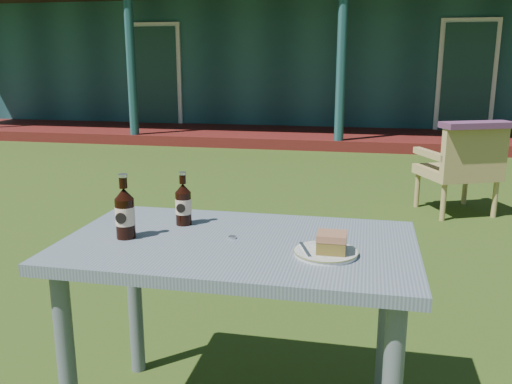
% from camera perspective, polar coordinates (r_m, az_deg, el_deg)
% --- Properties ---
extents(ground, '(80.00, 80.00, 0.00)m').
position_cam_1_polar(ground, '(3.59, 4.24, -7.94)').
color(ground, '#334916').
extents(pavilion, '(15.80, 8.30, 3.45)m').
position_cam_1_polar(pavilion, '(12.71, 10.11, 14.78)').
color(pavilion, '#1B4448').
rests_on(pavilion, ground).
extents(cafe_table, '(1.20, 0.70, 0.72)m').
position_cam_1_polar(cafe_table, '(1.89, -1.85, -8.05)').
color(cafe_table, slate).
rests_on(cafe_table, ground).
extents(plate, '(0.20, 0.20, 0.01)m').
position_cam_1_polar(plate, '(1.74, 7.37, -6.31)').
color(plate, silver).
rests_on(plate, cafe_table).
extents(cake_slice, '(0.09, 0.09, 0.06)m').
position_cam_1_polar(cake_slice, '(1.72, 7.97, -5.27)').
color(cake_slice, brown).
rests_on(cake_slice, plate).
extents(fork, '(0.06, 0.14, 0.00)m').
position_cam_1_polar(fork, '(1.73, 5.19, -6.06)').
color(fork, silver).
rests_on(fork, plate).
extents(cola_bottle_near, '(0.06, 0.06, 0.20)m').
position_cam_1_polar(cola_bottle_near, '(2.03, -7.66, -1.23)').
color(cola_bottle_near, black).
rests_on(cola_bottle_near, cafe_table).
extents(cola_bottle_far, '(0.07, 0.07, 0.23)m').
position_cam_1_polar(cola_bottle_far, '(1.91, -13.64, -2.13)').
color(cola_bottle_far, black).
rests_on(cola_bottle_far, cafe_table).
extents(bottle_cap, '(0.03, 0.03, 0.01)m').
position_cam_1_polar(bottle_cap, '(1.88, -2.52, -4.79)').
color(bottle_cap, silver).
rests_on(bottle_cap, cafe_table).
extents(armchair_left, '(0.75, 0.73, 0.78)m').
position_cam_1_polar(armchair_left, '(5.01, 20.90, 2.65)').
color(armchair_left, tan).
rests_on(armchair_left, ground).
extents(floral_throw, '(0.63, 0.42, 0.05)m').
position_cam_1_polar(floral_throw, '(4.83, 22.27, 6.56)').
color(floral_throw, '#5C3053').
rests_on(floral_throw, armchair_left).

